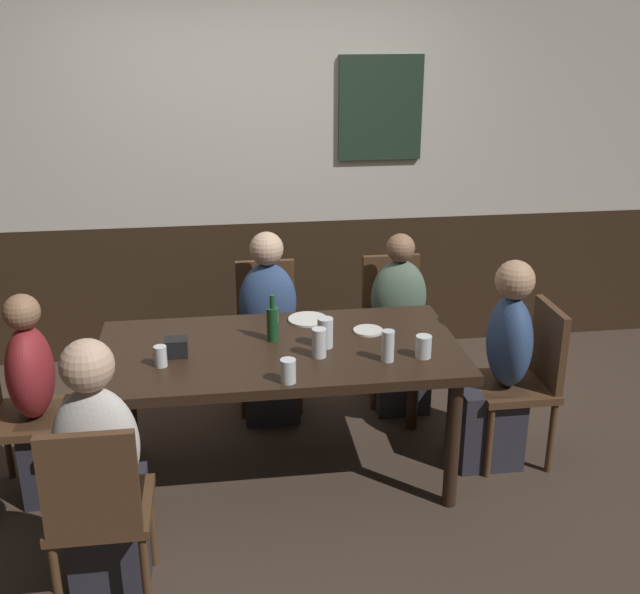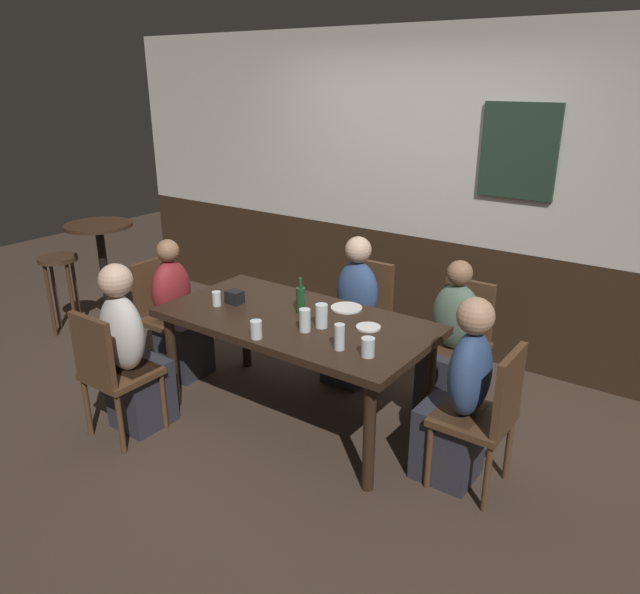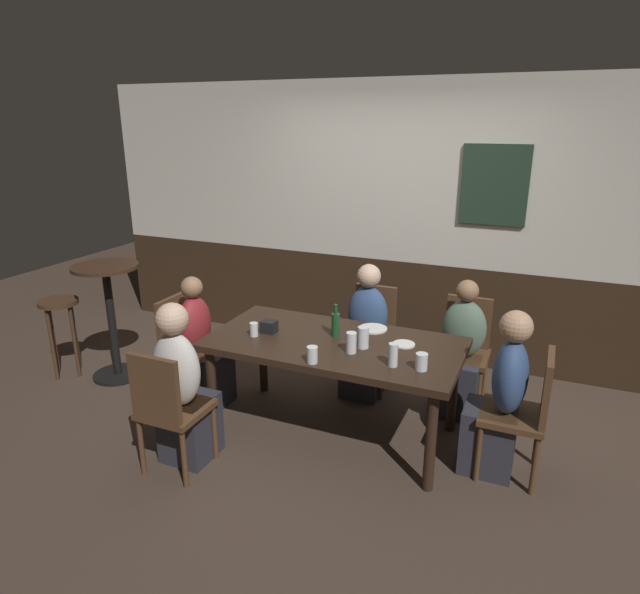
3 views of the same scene
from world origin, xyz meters
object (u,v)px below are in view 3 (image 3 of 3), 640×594
(person_head_east, at_px, (499,405))
(pint_glass_stout, at_px, (254,330))
(bar_stool, at_px, (60,317))
(chair_left_near, at_px, (168,406))
(dining_table, at_px, (334,351))
(pint_glass_amber, at_px, (351,344))
(person_left_near, at_px, (183,395))
(chair_head_west, at_px, (184,344))
(pint_glass_pale, at_px, (421,363))
(condiment_caddy, at_px, (269,327))
(beer_bottle_green, at_px, (336,324))
(side_bar_table, at_px, (111,313))
(plate_white_small, at_px, (404,344))
(plate_white_large, at_px, (373,329))
(person_mid_far, at_px, (365,340))
(beer_glass_half, at_px, (312,356))
(person_right_far, at_px, (461,359))
(chair_mid_far, at_px, (371,331))
(chair_head_east, at_px, (526,408))
(person_head_west, at_px, (202,352))
(highball_clear, at_px, (363,339))
(tumbler_short, at_px, (393,356))
(chair_right_far, at_px, (465,345))

(person_head_east, relative_size, pint_glass_stout, 11.29)
(bar_stool, bearing_deg, chair_left_near, -24.06)
(dining_table, height_order, pint_glass_amber, pint_glass_amber)
(pint_glass_amber, relative_size, bar_stool, 0.20)
(person_left_near, bearing_deg, chair_head_west, 126.31)
(pint_glass_pale, distance_m, condiment_caddy, 1.20)
(chair_left_near, relative_size, pint_glass_amber, 6.07)
(chair_head_west, bearing_deg, person_head_east, 0.00)
(beer_bottle_green, height_order, side_bar_table, side_bar_table)
(plate_white_small, bearing_deg, chair_head_west, -175.93)
(plate_white_large, bearing_deg, bar_stool, -172.10)
(person_mid_far, relative_size, person_left_near, 0.97)
(dining_table, distance_m, beer_glass_half, 0.41)
(person_left_near, distance_m, person_right_far, 2.13)
(chair_mid_far, height_order, chair_head_east, same)
(pint_glass_stout, bearing_deg, dining_table, 13.96)
(dining_table, height_order, pint_glass_pale, pint_glass_pale)
(chair_mid_far, bearing_deg, dining_table, -90.00)
(chair_mid_far, height_order, beer_bottle_green, beer_bottle_green)
(person_left_near, relative_size, pint_glass_amber, 7.97)
(chair_left_near, xyz_separation_m, person_head_west, (-0.36, 0.87, -0.05))
(plate_white_large, bearing_deg, chair_head_east, -16.05)
(pint_glass_amber, height_order, plate_white_large, pint_glass_amber)
(pint_glass_pale, bearing_deg, person_mid_far, 126.27)
(side_bar_table, bearing_deg, highball_clear, -2.77)
(tumbler_short, relative_size, plate_white_small, 1.00)
(dining_table, relative_size, person_head_west, 1.67)
(chair_head_east, relative_size, pint_glass_stout, 8.73)
(beer_glass_half, relative_size, plate_white_large, 0.52)
(person_left_near, distance_m, person_head_west, 0.80)
(person_left_near, xyz_separation_m, plate_white_large, (0.98, 1.04, 0.25))
(beer_bottle_green, bearing_deg, tumbler_short, -31.51)
(person_head_east, height_order, condiment_caddy, person_head_east)
(dining_table, relative_size, plate_white_large, 8.46)
(person_left_near, xyz_separation_m, side_bar_table, (-1.37, 0.80, 0.12))
(side_bar_table, bearing_deg, person_head_west, -4.95)
(person_head_west, bearing_deg, dining_table, 0.00)
(plate_white_small, bearing_deg, chair_head_east, -8.64)
(chair_left_near, bearing_deg, condiment_caddy, 70.89)
(chair_left_near, height_order, person_mid_far, person_mid_far)
(chair_left_near, height_order, pint_glass_amber, pint_glass_amber)
(person_head_east, distance_m, pint_glass_pale, 0.60)
(chair_left_near, relative_size, plate_white_large, 4.12)
(chair_right_far, xyz_separation_m, bar_stool, (-3.41, -0.94, 0.07))
(chair_right_far, height_order, tumbler_short, tumbler_short)
(pint_glass_amber, height_order, beer_bottle_green, beer_bottle_green)
(person_head_east, bearing_deg, pint_glass_amber, -171.84)
(person_head_west, relative_size, highball_clear, 7.11)
(dining_table, height_order, person_right_far, person_right_far)
(chair_head_east, height_order, person_right_far, person_right_far)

